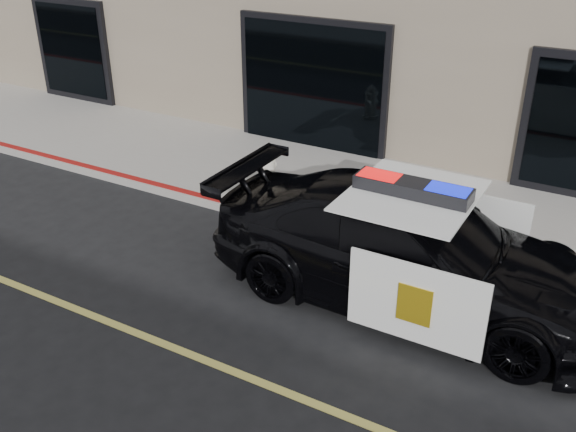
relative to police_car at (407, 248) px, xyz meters
The scene contains 4 objects.
ground 3.83m from the police_car, 138.56° to the right, with size 120.00×120.00×0.00m, color black.
sidewalk_n 4.01m from the police_car, 135.37° to the left, with size 60.00×3.50×0.15m, color gray.
police_car is the anchor object (origin of this frame).
fire_hydrant 3.92m from the police_car, 150.31° to the left, with size 0.37×0.52×0.82m.
Camera 1 is at (5.13, -4.89, 5.15)m, focal length 40.00 mm.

